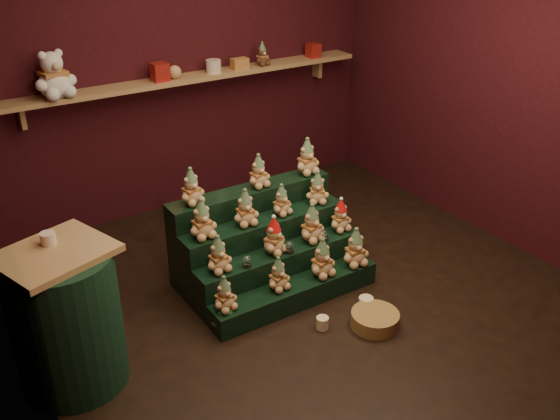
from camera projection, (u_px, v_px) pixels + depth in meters
ground at (304, 292)px, 4.92m from camera, size 4.00×4.00×0.00m
back_wall at (181, 63)px, 5.82m from camera, size 4.00×0.10×2.80m
right_wall at (505, 80)px, 5.28m from camera, size 0.10×4.00×2.80m
back_shelf at (190, 78)px, 5.74m from camera, size 3.60×0.26×0.24m
riser_tier_front at (296, 294)px, 4.74m from camera, size 1.40×0.22×0.18m
riser_tier_midfront at (280, 271)px, 4.87m from camera, size 1.40×0.22×0.36m
riser_tier_midback at (265, 249)px, 4.99m from camera, size 1.40×0.22×0.54m
riser_tier_back at (251, 228)px, 5.12m from camera, size 1.40×0.22×0.72m
teddy_0 at (224, 293)px, 4.36m from camera, size 0.21×0.20×0.26m
teddy_1 at (278, 274)px, 4.59m from camera, size 0.21×0.19×0.26m
teddy_2 at (322, 258)px, 4.75m from camera, size 0.24×0.23×0.31m
teddy_3 at (355, 247)px, 4.89m from camera, size 0.24×0.22×0.31m
teddy_4 at (218, 254)px, 4.47m from camera, size 0.22×0.20×0.28m
teddy_5 at (274, 236)px, 4.70m from camera, size 0.27×0.26×0.29m
teddy_6 at (312, 223)px, 4.87m from camera, size 0.25×0.23×0.31m
teddy_7 at (341, 215)px, 5.03m from camera, size 0.19×0.17×0.27m
teddy_8 at (202, 219)px, 4.55m from camera, size 0.23×0.20×0.30m
teddy_9 at (245, 208)px, 4.73m from camera, size 0.22×0.20×0.29m
teddy_10 at (281, 200)px, 4.89m from camera, size 0.21×0.20×0.25m
teddy_11 at (317, 188)px, 5.08m from camera, size 0.25×0.24×0.27m
teddy_12 at (191, 186)px, 4.65m from camera, size 0.23×0.21×0.28m
teddy_13 at (259, 171)px, 4.93m from camera, size 0.21×0.19×0.27m
teddy_14 at (307, 156)px, 5.16m from camera, size 0.22×0.20×0.30m
snow_globe_a at (247, 262)px, 4.56m from camera, size 0.06×0.06×0.09m
snow_globe_b at (289, 247)px, 4.74m from camera, size 0.07×0.07×0.09m
snow_globe_c at (324, 236)px, 4.90m from camera, size 0.07×0.07×0.09m
side_table at (67, 319)px, 3.83m from camera, size 0.76×0.69×0.96m
table_ornament at (48, 238)px, 3.67m from camera, size 0.09×0.09×0.07m
mini_christmas_tree at (225, 312)px, 4.41m from camera, size 0.20×0.20×0.34m
mug_left at (322, 323)px, 4.49m from camera, size 0.09×0.09×0.09m
mug_right at (366, 304)px, 4.69m from camera, size 0.11×0.11×0.11m
wicker_basket at (375, 319)px, 4.52m from camera, size 0.37×0.37×0.11m
white_bear at (52, 68)px, 5.00m from camera, size 0.39×0.36×0.48m
brown_bear at (262, 54)px, 6.02m from camera, size 0.18×0.17×0.22m
gift_tin_red_a at (160, 72)px, 5.53m from camera, size 0.14×0.14×0.16m
gift_tin_cream at (214, 66)px, 5.80m from camera, size 0.14×0.14×0.12m
gift_tin_red_b at (313, 50)px, 6.35m from camera, size 0.12×0.12×0.14m
shelf_plush_ball at (175, 72)px, 5.61m from camera, size 0.12×0.12×0.12m
scarf_gift_box at (240, 63)px, 5.94m from camera, size 0.16×0.10×0.10m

